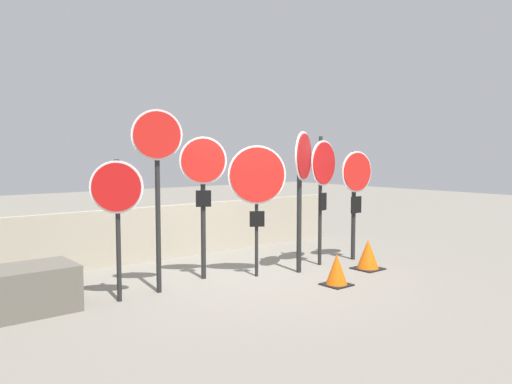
% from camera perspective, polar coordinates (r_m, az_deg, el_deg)
% --- Properties ---
extents(ground_plane, '(40.00, 40.00, 0.00)m').
position_cam_1_polar(ground_plane, '(8.33, -0.51, -9.53)').
color(ground_plane, gray).
extents(fence_back, '(7.73, 0.12, 1.02)m').
position_cam_1_polar(fence_back, '(9.92, -8.13, -4.32)').
color(fence_back, '#A89E89').
rests_on(fence_back, ground).
extents(stop_sign_0, '(0.61, 0.40, 1.93)m').
position_cam_1_polar(stop_sign_0, '(6.89, -15.61, -0.75)').
color(stop_sign_0, black).
rests_on(stop_sign_0, ground).
extents(stop_sign_1, '(0.65, 0.35, 2.63)m').
position_cam_1_polar(stop_sign_1, '(7.19, -11.22, 3.50)').
color(stop_sign_1, black).
rests_on(stop_sign_1, ground).
extents(stop_sign_2, '(0.68, 0.37, 2.27)m').
position_cam_1_polar(stop_sign_2, '(7.91, -6.05, 1.45)').
color(stop_sign_2, black).
rests_on(stop_sign_2, ground).
extents(stop_sign_3, '(0.83, 0.50, 2.14)m').
position_cam_1_polar(stop_sign_3, '(8.01, 0.12, 1.23)').
color(stop_sign_3, black).
rests_on(stop_sign_3, ground).
extents(stop_sign_4, '(0.73, 0.41, 2.37)m').
position_cam_1_polar(stop_sign_4, '(8.35, 5.30, 2.20)').
color(stop_sign_4, black).
rests_on(stop_sign_4, ground).
extents(stop_sign_5, '(0.79, 0.21, 2.31)m').
position_cam_1_polar(stop_sign_5, '(8.95, 7.64, 2.05)').
color(stop_sign_5, black).
rests_on(stop_sign_5, ground).
extents(stop_sign_6, '(0.77, 0.16, 2.05)m').
position_cam_1_polar(stop_sign_6, '(9.54, 11.34, 0.86)').
color(stop_sign_6, black).
rests_on(stop_sign_6, ground).
extents(traffic_cone_0, '(0.45, 0.45, 0.52)m').
position_cam_1_polar(traffic_cone_0, '(8.95, 12.67, -6.98)').
color(traffic_cone_0, black).
rests_on(traffic_cone_0, ground).
extents(traffic_cone_1, '(0.39, 0.39, 0.49)m').
position_cam_1_polar(traffic_cone_1, '(7.79, 9.20, -8.76)').
color(traffic_cone_1, black).
rests_on(traffic_cone_1, ground).
extents(storage_crate, '(1.12, 0.79, 0.59)m').
position_cam_1_polar(storage_crate, '(7.03, -24.59, -10.09)').
color(storage_crate, '#605B51').
rests_on(storage_crate, ground).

